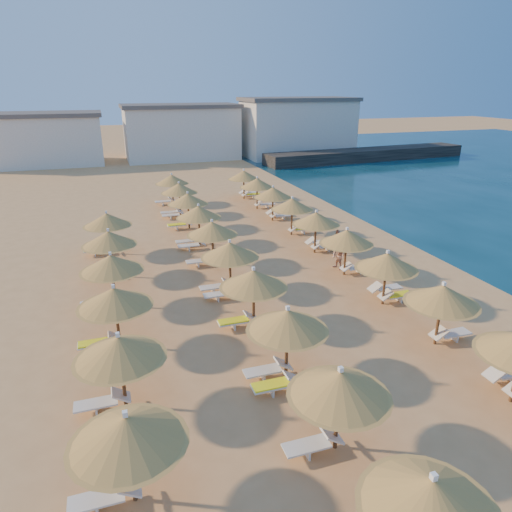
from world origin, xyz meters
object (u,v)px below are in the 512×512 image
object	(u,v)px
parasol_row_east	(347,238)
parasol_row_west	(230,251)
jetty	(368,154)
beachgoer_c	(337,243)
beachgoer_b	(338,256)

from	to	relation	value
parasol_row_east	parasol_row_west	bearing A→B (deg)	180.00
jetty	beachgoer_c	xyz separation A→B (m)	(-21.80, -32.30, 0.07)
beachgoer_b	parasol_row_west	bearing A→B (deg)	-100.53
jetty	beachgoer_b	bearing A→B (deg)	-128.40
parasol_row_east	parasol_row_west	world-z (taller)	same
parasol_row_west	beachgoer_b	size ratio (longest dim) A/B	25.58
beachgoer_c	beachgoer_b	bearing A→B (deg)	-90.26
beachgoer_b	parasol_row_east	bearing A→B (deg)	-21.73
beachgoer_b	beachgoer_c	world-z (taller)	beachgoer_c
jetty	parasol_row_east	bearing A→B (deg)	-127.82
parasol_row_east	beachgoer_b	distance (m)	1.58
beachgoer_c	jetty	bearing A→B (deg)	81.21
parasol_row_east	beachgoer_b	world-z (taller)	parasol_row_east
beachgoer_b	beachgoer_c	distance (m)	2.20
parasol_row_east	beachgoer_c	distance (m)	3.28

